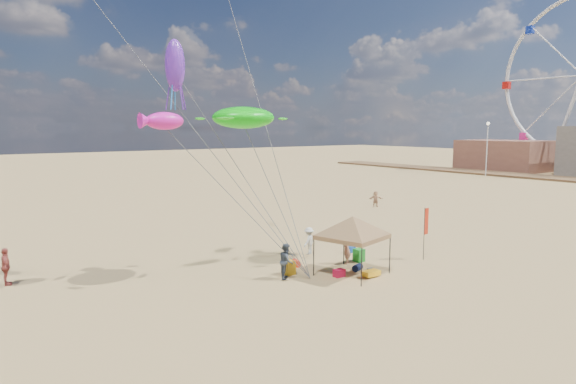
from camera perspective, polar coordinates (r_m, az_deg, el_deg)
name	(u,v)px	position (r m, az deg, el deg)	size (l,w,h in m)	color
ground	(325,280)	(24.84, 4.18, -9.91)	(280.00, 280.00, 0.00)	tan
canopy_tent	(353,219)	(25.19, 7.35, -3.01)	(5.40, 5.40, 3.43)	black
feather_flag	(426,225)	(29.12, 15.37, -3.59)	(0.45, 0.11, 2.95)	black
cooler_red	(339,273)	(25.34, 5.82, -9.13)	(0.54, 0.38, 0.38)	#B50E33
cooler_blue	(350,249)	(30.19, 7.08, -6.46)	(0.54, 0.38, 0.38)	#13439D
bag_navy	(358,268)	(26.44, 7.90, -8.49)	(0.36, 0.36, 0.60)	#0D173A
bag_orange	(296,263)	(27.02, 0.94, -8.07)	(0.36, 0.36, 0.60)	red
chair_green	(359,255)	(28.22, 8.06, -7.12)	(0.50, 0.50, 0.70)	#188421
chair_yellow	(289,268)	(25.56, 0.13, -8.57)	(0.50, 0.50, 0.70)	gold
crate_grey	(371,271)	(26.08, 9.42, -8.83)	(0.34, 0.30, 0.28)	slate
beach_cart	(371,273)	(25.50, 9.40, -9.06)	(0.90, 0.50, 0.24)	yellow
person_near_a	(347,249)	(27.60, 6.69, -6.39)	(0.61, 0.40, 1.66)	tan
person_near_b	(286,261)	(24.74, -0.19, -7.85)	(0.85, 0.66, 1.75)	#38424D
person_near_c	(309,241)	(29.45, 2.39, -5.55)	(1.03, 0.59, 1.59)	silver
person_far_a	(6,267)	(27.14, -29.39, -7.41)	(1.04, 0.43, 1.78)	#A84940
person_far_c	(376,199)	(47.51, 9.92, -0.78)	(1.40, 0.44, 1.51)	tan
building_north	(505,155)	(95.55, 23.39, 3.85)	(10.00, 14.00, 5.20)	#8C5947
lamp_north	(487,140)	(83.11, 21.69, 5.52)	(0.50, 0.50, 8.25)	silver
turtle_kite	(243,118)	(24.54, -5.08, 8.40)	(3.16, 2.53, 1.05)	#0BCF0E
fish_kite	(165,121)	(24.26, -13.82, 7.84)	(1.86, 0.93, 0.82)	#EE1CB5
squid_kite	(175,65)	(25.91, -12.71, 13.84)	(0.98, 0.98, 2.54)	purple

